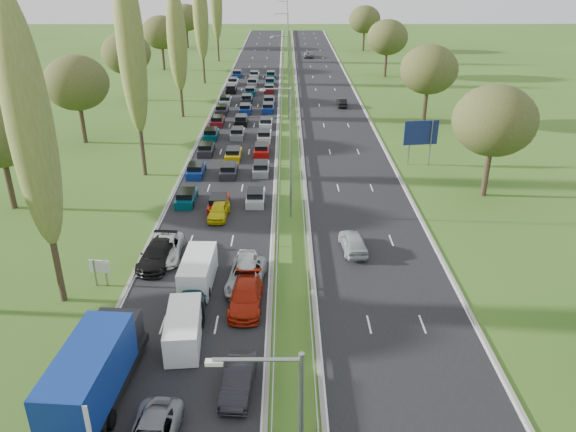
{
  "coord_description": "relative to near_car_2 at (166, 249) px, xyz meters",
  "views": [
    {
      "loc": [
        4.09,
        -4.31,
        21.8
      ],
      "look_at": [
        4.24,
        39.76,
        1.5
      ],
      "focal_mm": 35.0,
      "sensor_mm": 36.0,
      "label": 1
    }
  ],
  "objects": [
    {
      "name": "near_carriageway",
      "position": [
        3.26,
        47.31,
        -0.75
      ],
      "size": [
        10.5,
        215.0,
        0.04
      ],
      "primitive_type": "cube",
      "color": "black",
      "rests_on": "ground"
    },
    {
      "name": "near_car_10",
      "position": [
        6.67,
        -4.34,
        0.04
      ],
      "size": [
        2.94,
        5.71,
        1.54
      ],
      "primitive_type": "imported",
      "rotation": [
        0.0,
        0.0,
        -0.07
      ],
      "color": "#A0A4AA",
      "rests_on": "near_carriageway"
    },
    {
      "name": "near_car_8",
      "position": [
        3.39,
        7.53,
        -0.02
      ],
      "size": [
        1.94,
        4.27,
        1.42
      ],
      "primitive_type": "imported",
      "rotation": [
        0.0,
        0.0,
        -0.06
      ],
      "color": "#D0C10D",
      "rests_on": "near_carriageway"
    },
    {
      "name": "woodland_right",
      "position": [
        29.51,
        31.47,
        6.93
      ],
      "size": [
        8.0,
        153.0,
        11.1
      ],
      "color": "#2D2116",
      "rests_on": "ground"
    },
    {
      "name": "traffic_queue_fill",
      "position": [
        3.23,
        42.58,
        -0.31
      ],
      "size": [
        8.94,
        69.58,
        0.8
      ],
      "color": "#053F4C",
      "rests_on": "ground"
    },
    {
      "name": "near_car_9",
      "position": [
        6.94,
        -15.32,
        -0.0
      ],
      "size": [
        1.87,
        4.54,
        1.46
      ],
      "primitive_type": "imported",
      "rotation": [
        0.0,
        0.0,
        -0.07
      ],
      "color": "black",
      "rests_on": "near_carriageway"
    },
    {
      "name": "near_car_11",
      "position": [
        6.84,
        -7.07,
        0.05
      ],
      "size": [
        2.32,
        5.42,
        1.56
      ],
      "primitive_type": "imported",
      "rotation": [
        0.0,
        0.0,
        -0.02
      ],
      "color": "#A11D09",
      "rests_on": "near_carriageway"
    },
    {
      "name": "white_van_front",
      "position": [
        3.27,
        -10.82,
        0.3
      ],
      "size": [
        2.01,
        5.11,
        2.06
      ],
      "rotation": [
        0.0,
        0.0,
        0.08
      ],
      "color": "white",
      "rests_on": "near_carriageway"
    },
    {
      "name": "white_van_rear",
      "position": [
        3.17,
        -3.87,
        0.36
      ],
      "size": [
        2.11,
        5.38,
        2.16
      ],
      "rotation": [
        0.0,
        0.0,
        -0.02
      ],
      "color": "white",
      "rests_on": "near_carriageway"
    },
    {
      "name": "lamp_columns",
      "position": [
        10.01,
        42.81,
        5.25
      ],
      "size": [
        0.18,
        140.18,
        12.0
      ],
      "color": "gray",
      "rests_on": "ground"
    },
    {
      "name": "near_car_3",
      "position": [
        -0.47,
        -1.02,
        0.07
      ],
      "size": [
        2.69,
        5.7,
        1.61
      ],
      "primitive_type": "imported",
      "rotation": [
        0.0,
        0.0,
        -0.08
      ],
      "color": "black",
      "rests_on": "near_carriageway"
    },
    {
      "name": "woodland_left",
      "position": [
        -16.49,
        27.43,
        6.93
      ],
      "size": [
        8.0,
        166.0,
        11.1
      ],
      "color": "#2D2116",
      "rests_on": "ground"
    },
    {
      "name": "near_car_2",
      "position": [
        0.0,
        0.0,
        0.0
      ],
      "size": [
        2.67,
        5.38,
        1.46
      ],
      "primitive_type": "imported",
      "rotation": [
        0.0,
        0.0,
        0.05
      ],
      "color": "silver",
      "rests_on": "near_carriageway"
    },
    {
      "name": "blue_lorry",
      "position": [
        -0.45,
        -16.05,
        1.3
      ],
      "size": [
        2.61,
        9.41,
        3.97
      ],
      "rotation": [
        0.0,
        0.0,
        -0.07
      ],
      "color": "black",
      "rests_on": "near_carriageway"
    },
    {
      "name": "far_carriageway",
      "position": [
        16.76,
        47.31,
        -0.75
      ],
      "size": [
        10.5,
        215.0,
        0.04
      ],
      "primitive_type": "cube",
      "color": "black",
      "rests_on": "ground"
    },
    {
      "name": "direction_sign",
      "position": [
        24.91,
        22.08,
        2.82
      ],
      "size": [
        3.98,
        0.65,
        5.2
      ],
      "color": "gray",
      "rests_on": "ground"
    },
    {
      "name": "poplar_row",
      "position": [
        -5.99,
        32.97,
        11.63
      ],
      "size": [
        2.8,
        127.8,
        22.44
      ],
      "color": "#2D2116",
      "rests_on": "ground"
    },
    {
      "name": "far_car_0",
      "position": [
        15.05,
        1.0,
        0.05
      ],
      "size": [
        2.22,
        4.71,
        1.56
      ],
      "primitive_type": "imported",
      "rotation": [
        0.0,
        0.0,
        3.23
      ],
      "color": "#9DA3A6",
      "rests_on": "far_carriageway"
    },
    {
      "name": "ground",
      "position": [
        10.01,
        44.81,
        -0.75
      ],
      "size": [
        260.0,
        260.0,
        0.0
      ],
      "primitive_type": "plane",
      "color": "#39591B",
      "rests_on": "ground"
    },
    {
      "name": "info_sign",
      "position": [
        -3.89,
        -4.28,
        0.62
      ],
      "size": [
        1.5,
        0.28,
        2.1
      ],
      "color": "gray",
      "rests_on": "ground"
    },
    {
      "name": "central_reservation",
      "position": [
        10.01,
        47.31,
        -0.2
      ],
      "size": [
        2.36,
        215.0,
        0.32
      ],
      "color": "gray",
      "rests_on": "ground"
    },
    {
      "name": "near_car_12",
      "position": [
        6.56,
        -3.02,
        0.04
      ],
      "size": [
        1.84,
        4.52,
        1.54
      ],
      "primitive_type": "imported",
      "rotation": [
        0.0,
        0.0,
        0.01
      ],
      "color": "silver",
      "rests_on": "near_carriageway"
    },
    {
      "name": "near_car_7",
      "position": [
        3.2,
        -8.35,
        -0.04
      ],
      "size": [
        2.14,
        4.83,
        1.38
      ],
      "primitive_type": "imported",
      "rotation": [
        0.0,
        0.0,
        0.05
      ],
      "color": "#043B45",
      "rests_on": "near_carriageway"
    },
    {
      "name": "far_car_2",
      "position": [
        15.1,
        99.51,
        -0.04
      ],
      "size": [
        2.61,
        5.12,
        1.39
      ],
      "primitive_type": "imported",
      "rotation": [
        0.0,
        0.0,
        3.08
      ],
      "color": "slate",
      "rests_on": "far_carriageway"
    },
    {
      "name": "far_car_1",
      "position": [
        18.55,
        50.02,
        -0.07
      ],
      "size": [
        1.46,
        4.04,
        1.32
      ],
      "primitive_type": "imported",
      "rotation": [
        0.0,
        0.0,
        3.16
      ],
      "color": "black",
      "rests_on": "far_carriageway"
    }
  ]
}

